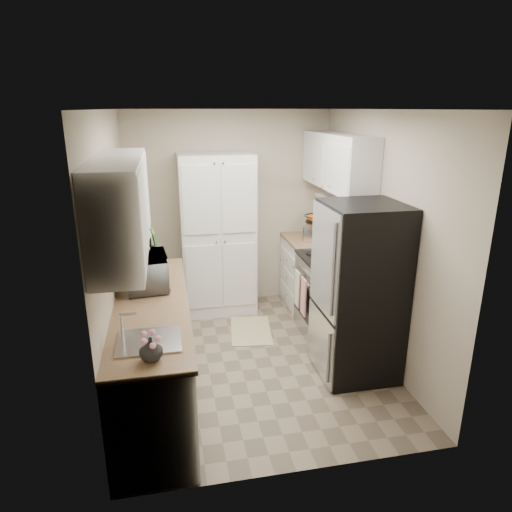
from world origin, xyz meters
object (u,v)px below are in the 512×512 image
(pantry_cabinet, at_px, (218,235))
(microwave, at_px, (147,271))
(refrigerator, at_px, (359,292))
(electric_range, at_px, (331,295))
(toaster_oven, at_px, (316,230))
(wine_bottle, at_px, (151,253))

(pantry_cabinet, bearing_deg, microwave, -120.76)
(pantry_cabinet, bearing_deg, refrigerator, -56.54)
(electric_range, distance_m, microwave, 2.13)
(refrigerator, relative_size, microwave, 3.12)
(toaster_oven, bearing_deg, microwave, -129.14)
(electric_range, bearing_deg, pantry_cabinet, 141.78)
(pantry_cabinet, bearing_deg, wine_bottle, -136.79)
(refrigerator, bearing_deg, electric_range, 87.52)
(pantry_cabinet, xyz_separation_m, toaster_oven, (1.23, -0.13, 0.03))
(wine_bottle, xyz_separation_m, toaster_oven, (2.03, 0.62, -0.02))
(pantry_cabinet, relative_size, wine_bottle, 7.49)
(microwave, distance_m, toaster_oven, 2.40)
(microwave, xyz_separation_m, wine_bottle, (0.02, 0.63, -0.02))
(refrigerator, bearing_deg, wine_bottle, 153.19)
(electric_range, relative_size, wine_bottle, 4.23)
(toaster_oven, bearing_deg, refrigerator, -73.79)
(toaster_oven, bearing_deg, pantry_cabinet, -166.40)
(electric_range, relative_size, microwave, 2.07)
(electric_range, distance_m, toaster_oven, 0.97)
(pantry_cabinet, bearing_deg, electric_range, -38.22)
(refrigerator, distance_m, wine_bottle, 2.18)
(refrigerator, height_order, toaster_oven, refrigerator)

